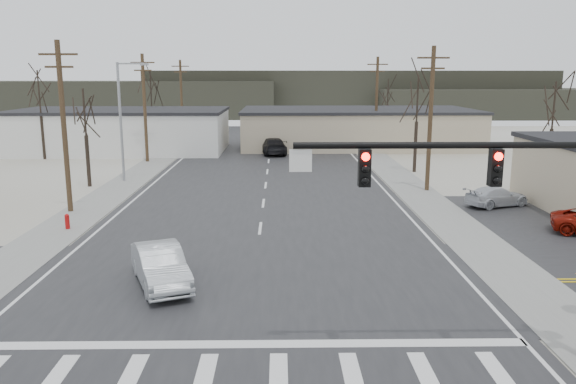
# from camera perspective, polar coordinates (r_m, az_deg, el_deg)

# --- Properties ---
(ground) EXTENTS (140.00, 140.00, 0.00)m
(ground) POSITION_cam_1_polar(r_m,az_deg,el_deg) (22.38, -3.53, -9.24)
(ground) COLOR silver
(ground) RESTS_ON ground
(main_road) EXTENTS (18.00, 110.00, 0.05)m
(main_road) POSITION_cam_1_polar(r_m,az_deg,el_deg) (36.76, -2.48, -0.82)
(main_road) COLOR #242326
(main_road) RESTS_ON ground
(cross_road) EXTENTS (90.00, 10.00, 0.04)m
(cross_road) POSITION_cam_1_polar(r_m,az_deg,el_deg) (22.37, -3.53, -9.20)
(cross_road) COLOR #242326
(cross_road) RESTS_ON ground
(sidewalk_left) EXTENTS (3.00, 90.00, 0.06)m
(sidewalk_left) POSITION_cam_1_polar(r_m,az_deg,el_deg) (43.24, -16.48, 0.61)
(sidewalk_left) COLOR gray
(sidewalk_left) RESTS_ON ground
(sidewalk_right) EXTENTS (3.00, 90.00, 0.06)m
(sidewalk_right) POSITION_cam_1_polar(r_m,az_deg,el_deg) (42.73, 12.07, 0.70)
(sidewalk_right) COLOR gray
(sidewalk_right) RESTS_ON ground
(traffic_signal_mast) EXTENTS (8.95, 0.43, 7.20)m
(traffic_signal_mast) POSITION_cam_1_polar(r_m,az_deg,el_deg) (16.53, 23.63, -0.88)
(traffic_signal_mast) COLOR black
(traffic_signal_mast) RESTS_ON ground
(fire_hydrant) EXTENTS (0.24, 0.24, 0.87)m
(fire_hydrant) POSITION_cam_1_polar(r_m,az_deg,el_deg) (31.89, -21.51, -2.80)
(fire_hydrant) COLOR #A50C0C
(fire_hydrant) RESTS_ON ground
(building_left_far) EXTENTS (22.30, 12.30, 4.50)m
(building_left_far) POSITION_cam_1_polar(r_m,az_deg,el_deg) (63.48, -16.54, 6.04)
(building_left_far) COLOR silver
(building_left_far) RESTS_ON ground
(building_right_far) EXTENTS (26.30, 14.30, 4.30)m
(building_right_far) POSITION_cam_1_polar(r_m,az_deg,el_deg) (65.75, 7.01, 6.53)
(building_right_far) COLOR tan
(building_right_far) RESTS_ON ground
(upole_left_b) EXTENTS (2.20, 0.30, 10.00)m
(upole_left_b) POSITION_cam_1_polar(r_m,az_deg,el_deg) (35.30, -21.83, 6.38)
(upole_left_b) COLOR #453120
(upole_left_b) RESTS_ON ground
(upole_left_c) EXTENTS (2.20, 0.30, 10.00)m
(upole_left_c) POSITION_cam_1_polar(r_m,az_deg,el_deg) (54.41, -14.36, 8.43)
(upole_left_c) COLOR #453120
(upole_left_c) RESTS_ON ground
(upole_left_d) EXTENTS (2.20, 0.30, 10.00)m
(upole_left_d) POSITION_cam_1_polar(r_m,az_deg,el_deg) (74.00, -10.77, 9.36)
(upole_left_d) COLOR #453120
(upole_left_d) RESTS_ON ground
(upole_right_a) EXTENTS (2.20, 0.30, 10.00)m
(upole_right_a) POSITION_cam_1_polar(r_m,az_deg,el_deg) (40.35, 14.27, 7.42)
(upole_right_a) COLOR #453120
(upole_right_a) RESTS_ON ground
(upole_right_b) EXTENTS (2.20, 0.30, 10.00)m
(upole_right_b) POSITION_cam_1_polar(r_m,az_deg,el_deg) (61.83, 8.98, 9.00)
(upole_right_b) COLOR #453120
(upole_right_b) RESTS_ON ground
(streetlight_main) EXTENTS (2.40, 0.25, 9.00)m
(streetlight_main) POSITION_cam_1_polar(r_m,az_deg,el_deg) (44.58, -16.42, 7.50)
(streetlight_main) COLOR gray
(streetlight_main) RESTS_ON ground
(tree_left_near) EXTENTS (3.30, 3.30, 7.35)m
(tree_left_near) POSITION_cam_1_polar(r_m,az_deg,el_deg) (43.31, -19.96, 7.35)
(tree_left_near) COLOR black
(tree_left_near) RESTS_ON ground
(tree_right_mid) EXTENTS (3.74, 3.74, 8.33)m
(tree_right_mid) POSITION_cam_1_polar(r_m,az_deg,el_deg) (48.30, 13.01, 8.97)
(tree_right_mid) COLOR black
(tree_right_mid) RESTS_ON ground
(tree_left_far) EXTENTS (3.96, 3.96, 8.82)m
(tree_left_far) POSITION_cam_1_polar(r_m,az_deg,el_deg) (68.57, -13.75, 9.95)
(tree_left_far) COLOR black
(tree_left_far) RESTS_ON ground
(tree_right_far) EXTENTS (3.52, 3.52, 7.84)m
(tree_right_far) POSITION_cam_1_polar(r_m,az_deg,el_deg) (74.24, 10.11, 9.67)
(tree_right_far) COLOR black
(tree_right_far) RESTS_ON ground
(tree_lot) EXTENTS (3.52, 3.52, 7.84)m
(tree_lot) POSITION_cam_1_polar(r_m,az_deg,el_deg) (47.78, 25.39, 7.70)
(tree_lot) COLOR black
(tree_lot) RESTS_ON ground
(tree_left_mid) EXTENTS (3.96, 3.96, 8.82)m
(tree_left_mid) POSITION_cam_1_polar(r_m,az_deg,el_deg) (59.54, -23.96, 9.07)
(tree_left_mid) COLOR black
(tree_left_mid) RESTS_ON ground
(hill_left) EXTENTS (70.00, 18.00, 7.00)m
(hill_left) POSITION_cam_1_polar(r_m,az_deg,el_deg) (118.58, -18.80, 8.92)
(hill_left) COLOR #333026
(hill_left) RESTS_ON ground
(hill_center) EXTENTS (80.00, 18.00, 9.00)m
(hill_center) POSITION_cam_1_polar(r_m,az_deg,el_deg) (117.76, 6.03, 9.94)
(hill_center) COLOR #333026
(hill_center) RESTS_ON ground
(hill_right) EXTENTS (60.00, 18.00, 5.50)m
(hill_right) POSITION_cam_1_polar(r_m,az_deg,el_deg) (121.31, 23.19, 8.30)
(hill_right) COLOR #333026
(hill_right) RESTS_ON ground
(sedan_crossing) EXTENTS (3.27, 4.94, 1.54)m
(sedan_crossing) POSITION_cam_1_polar(r_m,az_deg,el_deg) (22.39, -12.84, -7.30)
(sedan_crossing) COLOR #A1A6AB
(sedan_crossing) RESTS_ON main_road
(car_far_a) EXTENTS (3.23, 6.12, 1.69)m
(car_far_a) POSITION_cam_1_polar(r_m,az_deg,el_deg) (58.33, -1.54, 4.71)
(car_far_a) COLOR black
(car_far_a) RESTS_ON main_road
(car_far_b) EXTENTS (2.27, 4.64, 1.52)m
(car_far_b) POSITION_cam_1_polar(r_m,az_deg,el_deg) (84.49, -2.75, 6.82)
(car_far_b) COLOR black
(car_far_b) RESTS_ON main_road
(car_parked_silver) EXTENTS (4.51, 3.08, 1.21)m
(car_parked_silver) POSITION_cam_1_polar(r_m,az_deg,el_deg) (37.20, 20.44, -0.44)
(car_parked_silver) COLOR #B7BBC3
(car_parked_silver) RESTS_ON parking_lot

